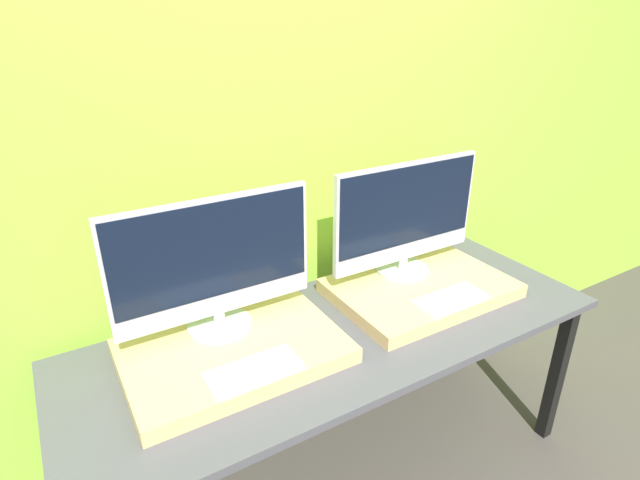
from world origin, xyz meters
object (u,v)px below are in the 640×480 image
(monitor_left, at_px, (214,264))
(keyboard_right, at_px, (450,299))
(monitor_right, at_px, (406,217))
(keyboard_left, at_px, (253,370))

(monitor_left, relative_size, keyboard_right, 2.39)
(monitor_left, relative_size, monitor_right, 1.00)
(monitor_left, distance_m, keyboard_left, 0.37)
(keyboard_left, xyz_separation_m, keyboard_right, (0.80, 0.00, 0.00))
(keyboard_right, bearing_deg, monitor_left, 160.69)
(monitor_right, bearing_deg, monitor_left, 180.00)
(monitor_left, bearing_deg, monitor_right, 0.00)
(keyboard_left, xyz_separation_m, monitor_right, (0.80, 0.28, 0.23))
(keyboard_left, distance_m, keyboard_right, 0.80)
(keyboard_left, relative_size, monitor_right, 0.42)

